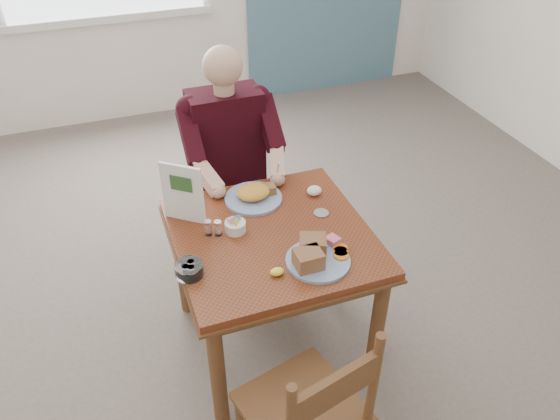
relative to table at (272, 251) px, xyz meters
name	(u,v)px	position (x,y,z in m)	size (l,w,h in m)	color
floor	(273,339)	(0.00, 0.00, -0.64)	(6.00, 6.00, 0.00)	#5F564D
lemon_wedge	(277,272)	(-0.07, -0.27, 0.13)	(0.06, 0.04, 0.03)	#FFF635
napkin	(314,191)	(0.31, 0.23, 0.14)	(0.08, 0.06, 0.05)	white
metal_dish	(321,213)	(0.28, 0.06, 0.12)	(0.07, 0.07, 0.01)	silver
table	(272,251)	(0.00, 0.00, 0.00)	(0.92, 0.92, 0.75)	brown
chair_far	(229,190)	(0.00, 0.80, -0.16)	(0.42, 0.42, 0.95)	brown
chair_near	(309,415)	(-0.12, -0.78, -0.16)	(0.51, 0.51, 0.95)	brown
diner	(230,150)	(0.00, 0.71, 0.17)	(0.53, 0.56, 1.39)	tan
near_plate	(315,255)	(0.11, -0.25, 0.15)	(0.32, 0.32, 0.10)	white
far_plate	(254,195)	(0.01, 0.29, 0.14)	(0.32, 0.32, 0.08)	white
caddy	(235,226)	(-0.15, 0.08, 0.14)	(0.12, 0.12, 0.07)	white
shakers	(213,228)	(-0.26, 0.08, 0.15)	(0.09, 0.06, 0.08)	white
creamer	(189,269)	(-0.42, -0.14, 0.14)	(0.16, 0.16, 0.06)	white
menu	(183,193)	(-0.36, 0.24, 0.27)	(0.17, 0.14, 0.31)	white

